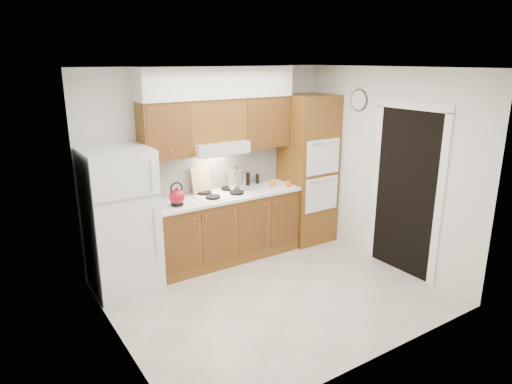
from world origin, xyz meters
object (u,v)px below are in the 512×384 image
fridge (121,221)px  kettle (177,197)px  oven_cabinet (308,169)px  stock_pot (237,179)px

fridge → kettle: 0.72m
fridge → oven_cabinet: (2.85, 0.03, 0.24)m
oven_cabinet → stock_pot: size_ratio=8.24×
oven_cabinet → stock_pot: (-1.18, 0.09, 0.00)m
kettle → stock_pot: stock_pot is taller
stock_pot → oven_cabinet: bearing=-4.5°
kettle → stock_pot: bearing=-2.8°
fridge → oven_cabinet: 2.86m
oven_cabinet → stock_pot: 1.18m
fridge → kettle: (0.70, -0.06, 0.19)m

